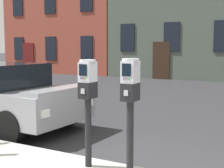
# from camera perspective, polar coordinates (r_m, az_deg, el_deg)

# --- Properties ---
(parking_meter_near_kerb) EXTENTS (0.22, 0.25, 1.47)m
(parking_meter_near_kerb) POSITION_cam_1_polar(r_m,az_deg,el_deg) (4.38, -4.27, -1.68)
(parking_meter_near_kerb) COLOR black
(parking_meter_near_kerb) RESTS_ON sidewalk_slab
(parking_meter_twin_adjacent) EXTENTS (0.22, 0.25, 1.50)m
(parking_meter_twin_adjacent) POSITION_cam_1_polar(r_m,az_deg,el_deg) (4.07, 3.23, -2.06)
(parking_meter_twin_adjacent) COLOR black
(parking_meter_twin_adjacent) RESTS_ON sidewalk_slab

